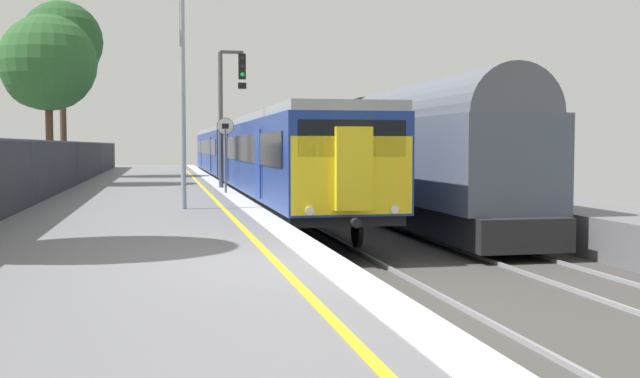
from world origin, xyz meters
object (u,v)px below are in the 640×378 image
commuter_train_at_platform (246,154)px  background_tree_centre (61,44)px  freight_train_adjacent_track (308,149)px  signal_gantry (227,103)px  platform_lamp_mid (183,78)px  background_tree_right (45,66)px  speed_limit_sign (225,145)px

commuter_train_at_platform → background_tree_centre: size_ratio=4.63×
commuter_train_at_platform → freight_train_adjacent_track: size_ratio=0.80×
signal_gantry → background_tree_centre: size_ratio=0.58×
signal_gantry → platform_lamp_mid: (-1.98, -9.86, 0.07)m
commuter_train_at_platform → background_tree_right: bearing=-159.2°
signal_gantry → background_tree_centre: 14.58m
speed_limit_sign → background_tree_centre: (-7.24, 15.28, 5.29)m
commuter_train_at_platform → background_tree_right: 10.05m
background_tree_centre → background_tree_right: (0.36, -8.40, -2.00)m
freight_train_adjacent_track → background_tree_centre: size_ratio=5.76×
background_tree_centre → background_tree_right: background_tree_centre is taller
commuter_train_at_platform → signal_gantry: signal_gantry is taller
platform_lamp_mid → background_tree_right: 14.44m
freight_train_adjacent_track → signal_gantry: (-5.49, -11.95, 1.86)m
background_tree_centre → signal_gantry: bearing=-57.4°
commuter_train_at_platform → freight_train_adjacent_track: 6.52m
signal_gantry → speed_limit_sign: 3.79m
background_tree_right → commuter_train_at_platform: bearing=20.8°
freight_train_adjacent_track → speed_limit_sign: 16.41m
background_tree_right → freight_train_adjacent_track: bearing=33.6°
platform_lamp_mid → background_tree_centre: bearing=104.5°
speed_limit_sign → background_tree_right: size_ratio=0.37×
speed_limit_sign → platform_lamp_mid: size_ratio=0.45×
freight_train_adjacent_track → platform_lamp_mid: platform_lamp_mid is taller
platform_lamp_mid → background_tree_right: bearing=111.5°
freight_train_adjacent_track → platform_lamp_mid: (-7.47, -21.80, 1.94)m
freight_train_adjacent_track → background_tree_right: background_tree_right is taller
commuter_train_at_platform → freight_train_adjacent_track: freight_train_adjacent_track is taller
commuter_train_at_platform → speed_limit_sign: bearing=-100.3°
commuter_train_at_platform → background_tree_centre: bearing=150.8°
freight_train_adjacent_track → background_tree_right: (-12.74, -8.45, 3.49)m
freight_train_adjacent_track → background_tree_right: bearing=-146.4°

